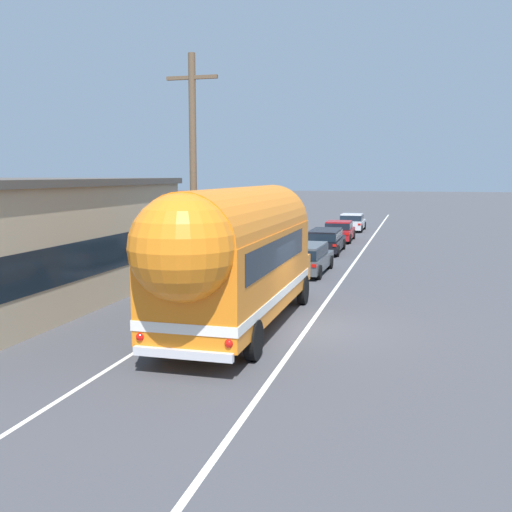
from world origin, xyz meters
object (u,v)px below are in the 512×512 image
at_px(painted_bus, 235,253).
at_px(car_lead, 306,257).
at_px(car_third, 339,230).
at_px(car_fourth, 352,222).
at_px(utility_pole, 193,176).
at_px(car_second, 326,239).

relative_size(painted_bus, car_lead, 2.40).
height_order(car_third, car_fourth, same).
bearing_deg(utility_pole, car_fourth, 85.13).
xyz_separation_m(painted_bus, car_lead, (0.11, 10.62, -1.52)).
distance_m(painted_bus, car_fourth, 32.38).
distance_m(car_lead, car_third, 13.91).
height_order(car_lead, car_second, same).
relative_size(car_third, car_fourth, 1.02).
distance_m(painted_bus, car_second, 18.18).
distance_m(car_third, car_fourth, 7.82).
relative_size(car_lead, car_second, 0.97).
height_order(car_lead, car_fourth, same).
relative_size(painted_bus, car_fourth, 2.57).
bearing_deg(car_fourth, painted_bus, -89.88).
bearing_deg(car_lead, painted_bus, -90.59).
bearing_deg(car_fourth, car_third, -90.44).
distance_m(car_second, car_third, 6.41).
distance_m(utility_pole, car_second, 15.32).
height_order(painted_bus, car_lead, painted_bus).
bearing_deg(utility_pole, car_lead, 69.82).
distance_m(car_second, car_fourth, 14.23).
xyz_separation_m(painted_bus, car_second, (-0.10, 18.11, -1.51)).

